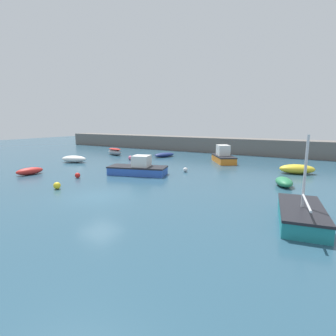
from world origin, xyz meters
TOP-DOWN VIEW (x-y plane):
  - ground_plane at (0.00, 0.00)m, footprint 120.00×120.00m
  - harbor_breakwater at (0.00, 27.72)m, footprint 65.79×3.66m
  - cabin_cruiser_white at (-2.12, 7.03)m, footprint 5.63×3.54m
  - dinghy_near_pier at (9.89, 9.08)m, footprint 1.84×2.60m
  - rowboat_with_red_cover at (-13.65, 16.65)m, footprint 3.28×2.07m
  - sailboat_short_mast at (11.56, 1.63)m, footprint 2.66×4.93m
  - rowboat_blue_near at (-13.03, 8.88)m, footprint 3.28×2.31m
  - motorboat_grey_hull at (2.13, 17.98)m, footprint 4.11×4.84m
  - rowboat_white_midwater at (10.29, 14.83)m, footprint 3.40×2.41m
  - open_tender_yellow at (-6.38, 18.50)m, footprint 2.32×3.42m
  - fishing_dinghy_green at (-10.65, 1.94)m, footprint 1.30×2.49m
  - mooring_buoy_yellow at (-3.97, -0.17)m, footprint 0.50×0.50m
  - mooring_buoy_white at (1.02, 10.27)m, footprint 0.44×0.44m
  - mooring_buoy_pink at (-8.56, 13.87)m, footprint 0.53×0.53m
  - mooring_buoy_red at (-5.71, 3.15)m, footprint 0.45×0.45m

SIDE VIEW (x-z plane):
  - ground_plane at x=0.00m, z-range -0.20..0.00m
  - mooring_buoy_white at x=1.02m, z-range 0.00..0.44m
  - mooring_buoy_red at x=-5.71m, z-range 0.00..0.45m
  - mooring_buoy_yellow at x=-3.97m, z-range 0.00..0.50m
  - mooring_buoy_pink at x=-8.56m, z-range 0.00..0.53m
  - open_tender_yellow at x=-6.38m, z-range 0.00..0.58m
  - fishing_dinghy_green at x=-10.65m, z-range 0.00..0.64m
  - dinghy_near_pier at x=9.89m, z-range 0.00..0.65m
  - rowboat_blue_near at x=-13.03m, z-range 0.00..0.81m
  - sailboat_short_mast at x=11.56m, z-range -1.68..2.52m
  - rowboat_white_midwater at x=10.29m, z-range 0.00..0.87m
  - rowboat_with_red_cover at x=-13.65m, z-range 0.00..0.98m
  - cabin_cruiser_white at x=-2.12m, z-range -0.30..1.45m
  - motorboat_grey_hull at x=2.13m, z-range -0.31..1.72m
  - harbor_breakwater at x=0.00m, z-range 0.00..2.28m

